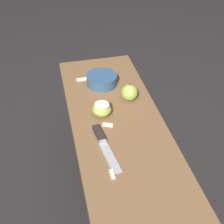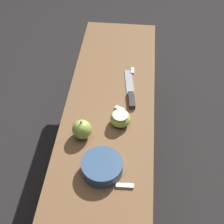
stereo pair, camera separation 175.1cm
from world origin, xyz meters
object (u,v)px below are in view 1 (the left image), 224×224
(wooden_bench, at_px, (121,145))
(apple_cut, at_px, (102,109))
(knife, at_px, (102,141))
(bowl, at_px, (102,80))
(apple_whole, at_px, (130,92))

(wooden_bench, relative_size, apple_cut, 14.85)
(knife, bearing_deg, wooden_bench, 103.33)
(wooden_bench, distance_m, bowl, 0.36)
(knife, distance_m, apple_cut, 0.16)
(bowl, bearing_deg, knife, 168.59)
(knife, height_order, apple_cut, apple_cut)
(knife, xyz_separation_m, bowl, (0.38, -0.08, 0.02))
(apple_cut, distance_m, bowl, 0.22)
(wooden_bench, height_order, apple_cut, apple_cut)
(apple_cut, xyz_separation_m, bowl, (0.22, -0.04, -0.00))
(knife, distance_m, apple_whole, 0.29)
(apple_whole, height_order, apple_cut, apple_whole)
(apple_whole, distance_m, apple_cut, 0.15)
(wooden_bench, xyz_separation_m, apple_whole, (0.20, -0.09, 0.10))
(knife, xyz_separation_m, apple_whole, (0.23, -0.17, 0.03))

